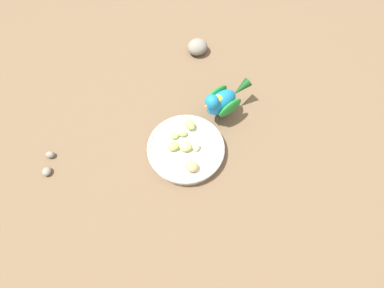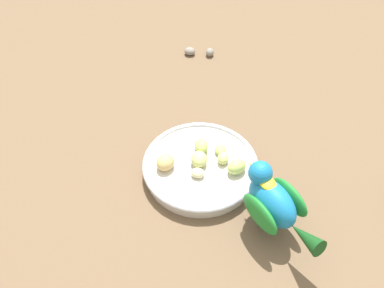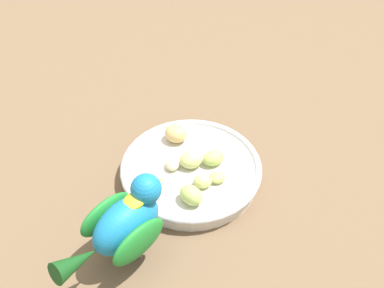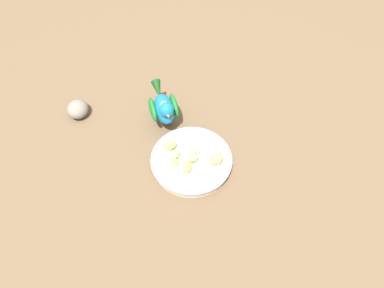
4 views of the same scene
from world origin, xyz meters
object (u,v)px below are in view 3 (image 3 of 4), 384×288
at_px(apple_piece_2, 188,195).
at_px(apple_piece_3, 173,164).
at_px(feeding_bowl, 189,170).
at_px(apple_piece_0, 190,160).
at_px(apple_piece_1, 176,134).
at_px(apple_piece_5, 203,181).
at_px(apple_piece_4, 217,178).
at_px(apple_piece_6, 214,158).
at_px(parrot, 125,224).

xyz_separation_m(apple_piece_2, apple_piece_3, (-0.06, -0.02, -0.01)).
height_order(feeding_bowl, apple_piece_0, apple_piece_0).
relative_size(apple_piece_1, apple_piece_5, 1.35).
xyz_separation_m(apple_piece_4, apple_piece_5, (0.01, -0.02, 0.00)).
bearing_deg(apple_piece_3, apple_piece_2, 19.72).
distance_m(feeding_bowl, apple_piece_1, 0.06).
distance_m(apple_piece_3, apple_piece_6, 0.06).
relative_size(apple_piece_5, apple_piece_6, 0.81).
bearing_deg(parrot, feeding_bowl, 13.37).
distance_m(apple_piece_1, apple_piece_4, 0.11).
bearing_deg(apple_piece_4, apple_piece_6, -173.68).
relative_size(feeding_bowl, apple_piece_2, 5.91).
relative_size(apple_piece_0, apple_piece_2, 0.95).
bearing_deg(apple_piece_5, parrot, -44.52).
height_order(apple_piece_3, parrot, parrot).
distance_m(apple_piece_1, apple_piece_2, 0.13).
relative_size(apple_piece_0, apple_piece_1, 0.95).
bearing_deg(feeding_bowl, apple_piece_5, 27.23).
bearing_deg(apple_piece_6, apple_piece_4, 6.32).
bearing_deg(apple_piece_3, feeding_bowl, 95.06).
bearing_deg(apple_piece_3, apple_piece_4, 67.86).
xyz_separation_m(feeding_bowl, apple_piece_2, (0.07, -0.00, 0.02)).
xyz_separation_m(feeding_bowl, apple_piece_3, (0.00, -0.02, 0.02)).
distance_m(apple_piece_4, apple_piece_6, 0.04).
distance_m(apple_piece_0, apple_piece_3, 0.03).
bearing_deg(apple_piece_5, feeding_bowl, -152.77).
bearing_deg(apple_piece_5, apple_piece_1, -157.64).
relative_size(feeding_bowl, apple_piece_3, 8.76).
xyz_separation_m(apple_piece_0, apple_piece_2, (0.07, -0.00, 0.00)).
xyz_separation_m(apple_piece_2, apple_piece_5, (-0.03, 0.02, -0.00)).
relative_size(apple_piece_3, parrot, 0.17).
bearing_deg(apple_piece_3, apple_piece_0, 100.67).
height_order(apple_piece_2, apple_piece_4, apple_piece_2).
xyz_separation_m(feeding_bowl, apple_piece_5, (0.04, 0.02, 0.02)).
bearing_deg(apple_piece_6, apple_piece_0, -83.27).
xyz_separation_m(apple_piece_0, apple_piece_6, (-0.00, 0.04, -0.00)).
bearing_deg(apple_piece_5, apple_piece_6, 159.27).
height_order(apple_piece_1, apple_piece_3, apple_piece_1).
bearing_deg(apple_piece_3, apple_piece_5, 50.27).
distance_m(apple_piece_6, parrot, 0.19).
bearing_deg(apple_piece_3, apple_piece_1, 176.37).
xyz_separation_m(apple_piece_3, apple_piece_6, (-0.01, 0.06, 0.00)).
bearing_deg(apple_piece_6, parrot, -38.43).
relative_size(apple_piece_0, apple_piece_5, 1.29).
height_order(apple_piece_6, parrot, parrot).
distance_m(apple_piece_3, apple_piece_5, 0.06).
distance_m(feeding_bowl, apple_piece_0, 0.02).
height_order(apple_piece_4, apple_piece_6, apple_piece_6).
distance_m(apple_piece_2, apple_piece_6, 0.08).
height_order(apple_piece_2, apple_piece_3, apple_piece_2).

